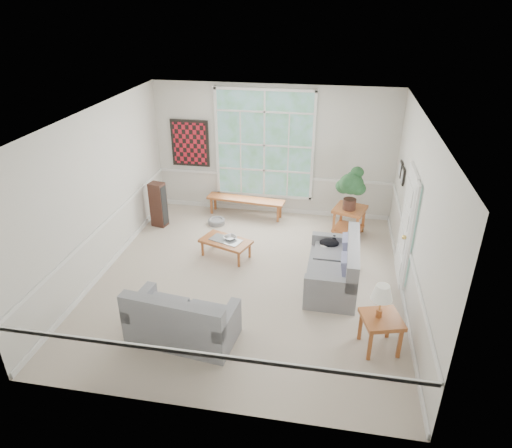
% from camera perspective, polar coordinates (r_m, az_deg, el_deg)
% --- Properties ---
extents(floor, '(5.50, 6.00, 0.01)m').
position_cam_1_polar(floor, '(8.48, -0.91, -6.92)').
color(floor, '#B8A997').
rests_on(floor, ground).
extents(ceiling, '(5.50, 6.00, 0.02)m').
position_cam_1_polar(ceiling, '(7.26, -1.08, 13.21)').
color(ceiling, white).
rests_on(ceiling, ground).
extents(wall_back, '(5.50, 0.02, 3.00)m').
position_cam_1_polar(wall_back, '(10.51, 2.17, 9.06)').
color(wall_back, silver).
rests_on(wall_back, ground).
extents(wall_front, '(5.50, 0.02, 3.00)m').
position_cam_1_polar(wall_front, '(5.25, -7.36, -11.16)').
color(wall_front, silver).
rests_on(wall_front, ground).
extents(wall_left, '(0.02, 6.00, 3.00)m').
position_cam_1_polar(wall_left, '(8.67, -19.17, 3.56)').
color(wall_left, silver).
rests_on(wall_left, ground).
extents(wall_right, '(0.02, 6.00, 3.00)m').
position_cam_1_polar(wall_right, '(7.75, 19.39, 0.75)').
color(wall_right, silver).
rests_on(wall_right, ground).
extents(window_back, '(2.30, 0.08, 2.40)m').
position_cam_1_polar(window_back, '(10.46, 1.05, 9.84)').
color(window_back, white).
rests_on(window_back, wall_back).
extents(entry_door, '(0.08, 0.90, 2.10)m').
position_cam_1_polar(entry_door, '(8.47, 18.16, -0.20)').
color(entry_door, white).
rests_on(entry_door, floor).
extents(door_sidelight, '(0.08, 0.26, 1.90)m').
position_cam_1_polar(door_sidelight, '(7.87, 18.75, -1.60)').
color(door_sidelight, white).
rests_on(door_sidelight, wall_right).
extents(wall_art, '(0.90, 0.06, 1.10)m').
position_cam_1_polar(wall_art, '(10.87, -8.25, 9.95)').
color(wall_art, maroon).
rests_on(wall_art, wall_back).
extents(wall_frame_near, '(0.04, 0.26, 0.32)m').
position_cam_1_polar(wall_frame_near, '(9.32, 17.84, 5.72)').
color(wall_frame_near, black).
rests_on(wall_frame_near, wall_right).
extents(wall_frame_far, '(0.04, 0.26, 0.32)m').
position_cam_1_polar(wall_frame_far, '(9.70, 17.59, 6.56)').
color(wall_frame_far, black).
rests_on(wall_frame_far, wall_right).
extents(loveseat_right, '(0.89, 1.68, 0.90)m').
position_cam_1_polar(loveseat_right, '(8.19, 9.55, -4.91)').
color(loveseat_right, gray).
rests_on(loveseat_right, floor).
extents(loveseat_front, '(1.68, 1.02, 0.86)m').
position_cam_1_polar(loveseat_front, '(7.03, -9.20, -11.06)').
color(loveseat_front, gray).
rests_on(loveseat_front, floor).
extents(coffee_table, '(1.10, 0.83, 0.36)m').
position_cam_1_polar(coffee_table, '(9.10, -3.77, -3.04)').
color(coffee_table, '#A15529').
rests_on(coffee_table, floor).
extents(pewter_bowl, '(0.42, 0.42, 0.07)m').
position_cam_1_polar(pewter_bowl, '(9.03, -3.25, -1.71)').
color(pewter_bowl, '#A0A1A6').
rests_on(pewter_bowl, coffee_table).
extents(window_bench, '(1.86, 0.55, 0.43)m').
position_cam_1_polar(window_bench, '(10.75, -1.30, 2.13)').
color(window_bench, '#A15529').
rests_on(window_bench, floor).
extents(end_table, '(0.79, 0.79, 0.63)m').
position_cam_1_polar(end_table, '(10.06, 11.52, 0.37)').
color(end_table, '#A15529').
rests_on(end_table, floor).
extents(houseplant, '(0.64, 0.64, 0.94)m').
position_cam_1_polar(houseplant, '(9.67, 11.78, 4.34)').
color(houseplant, '#224D28').
rests_on(houseplant, end_table).
extents(side_table, '(0.68, 0.68, 0.56)m').
position_cam_1_polar(side_table, '(7.09, 15.21, -12.98)').
color(side_table, '#A15529').
rests_on(side_table, floor).
extents(table_lamp, '(0.44, 0.44, 0.54)m').
position_cam_1_polar(table_lamp, '(6.77, 15.34, -9.30)').
color(table_lamp, silver).
rests_on(table_lamp, side_table).
extents(pet_bed, '(0.41, 0.41, 0.12)m').
position_cam_1_polar(pet_bed, '(10.46, -4.96, 0.33)').
color(pet_bed, gray).
rests_on(pet_bed, floor).
extents(floor_speaker, '(0.36, 0.31, 1.02)m').
position_cam_1_polar(floor_speaker, '(10.39, -12.11, 2.39)').
color(floor_speaker, '#3C2018').
rests_on(floor_speaker, floor).
extents(cat, '(0.42, 0.35, 0.17)m').
position_cam_1_polar(cat, '(8.65, 9.14, -2.29)').
color(cat, black).
rests_on(cat, loveseat_right).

